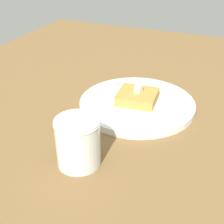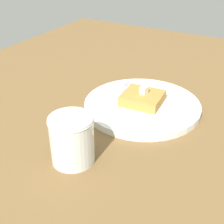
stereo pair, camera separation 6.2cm
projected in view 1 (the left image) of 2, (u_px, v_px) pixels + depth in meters
table_surface at (147, 107)px, 75.14cm from camera, size 122.22×122.22×2.36cm
plate at (137, 104)px, 72.39cm from camera, size 26.61×26.61×1.53cm
toast_slice_center at (137, 97)px, 71.49cm from camera, size 9.33×8.75×2.29cm
butter_pat_primary at (139, 89)px, 70.65cm from camera, size 1.68×1.82×1.64cm
fork at (109, 92)px, 75.56cm from camera, size 3.30×16.06×0.36cm
syrup_jar at (78, 143)px, 53.44cm from camera, size 7.91×7.91×8.81cm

